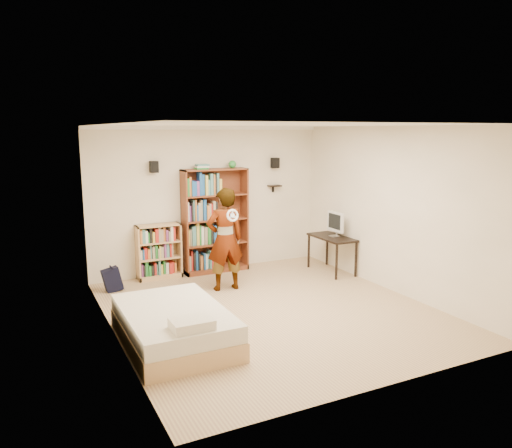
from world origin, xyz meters
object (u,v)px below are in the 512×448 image
Objects in this scene: tall_bookshelf at (215,221)px; computer_desk at (332,254)px; daybed at (174,321)px; person at (225,239)px; low_bookshelf at (159,251)px.

tall_bookshelf is 1.94× the size of computer_desk.
computer_desk reaches higher than daybed.
daybed is (-3.60, -1.77, -0.06)m from computer_desk.
computer_desk is at bearing -174.10° from person.
computer_desk is at bearing 26.19° from daybed.
tall_bookshelf is 1.97× the size of low_bookshelf.
low_bookshelf is 2.88m from daybed.
low_bookshelf is at bearing 78.13° from daybed.
computer_desk is (1.93, -1.01, -0.63)m from tall_bookshelf.
tall_bookshelf reaches higher than daybed.
person is (-2.20, -0.09, 0.52)m from computer_desk.
tall_bookshelf reaches higher than person.
low_bookshelf is 1.44m from person.
low_bookshelf is 0.53× the size of daybed.
computer_desk is 2.26m from person.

